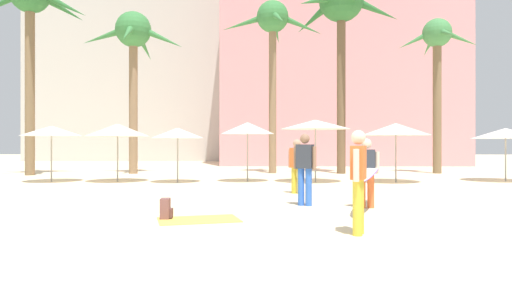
% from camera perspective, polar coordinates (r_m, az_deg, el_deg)
% --- Properties ---
extents(ground, '(120.00, 120.00, 0.00)m').
position_cam_1_polar(ground, '(6.76, -3.18, -12.94)').
color(ground, beige).
extents(hotel_pink, '(17.15, 9.15, 18.38)m').
position_cam_1_polar(hotel_pink, '(36.90, 9.86, 12.00)').
color(hotel_pink, pink).
rests_on(hotel_pink, ground).
extents(hotel_tower_gray, '(17.80, 8.62, 26.76)m').
position_cam_1_polar(hotel_tower_gray, '(47.69, -14.71, 14.41)').
color(hotel_tower_gray, '#BCB7AD').
rests_on(hotel_tower_gray, ground).
extents(palm_tree_far_left, '(5.37, 5.30, 8.97)m').
position_cam_1_polar(palm_tree_far_left, '(24.69, 2.11, 13.64)').
color(palm_tree_far_left, '#896B4C').
rests_on(palm_tree_far_left, ground).
extents(palm_tree_left, '(4.04, 4.05, 7.99)m').
position_cam_1_polar(palm_tree_left, '(25.98, 21.46, 10.53)').
color(palm_tree_left, brown).
rests_on(palm_tree_left, ground).
extents(palm_tree_center, '(5.57, 5.19, 9.79)m').
position_cam_1_polar(palm_tree_center, '(25.76, -26.12, 14.65)').
color(palm_tree_center, brown).
rests_on(palm_tree_center, ground).
extents(palm_tree_right, '(5.61, 6.09, 10.07)m').
position_cam_1_polar(palm_tree_right, '(24.98, 10.48, 15.93)').
color(palm_tree_right, brown).
rests_on(palm_tree_right, ground).
extents(palm_tree_far_right, '(5.40, 5.22, 8.29)m').
position_cam_1_polar(palm_tree_far_right, '(24.97, -14.88, 12.02)').
color(palm_tree_far_right, '#896B4C').
rests_on(palm_tree_far_right, ground).
extents(cafe_umbrella_0, '(2.68, 2.68, 2.34)m').
position_cam_1_polar(cafe_umbrella_0, '(19.04, 16.87, 1.76)').
color(cafe_umbrella_0, gray).
rests_on(cafe_umbrella_0, ground).
extents(cafe_umbrella_1, '(2.15, 2.15, 2.39)m').
position_cam_1_polar(cafe_umbrella_1, '(18.56, -1.06, 1.96)').
color(cafe_umbrella_1, gray).
rests_on(cafe_umbrella_1, ground).
extents(cafe_umbrella_2, '(2.54, 2.54, 2.33)m').
position_cam_1_polar(cafe_umbrella_2, '(19.32, -16.71, 1.66)').
color(cafe_umbrella_2, gray).
rests_on(cafe_umbrella_2, ground).
extents(cafe_umbrella_3, '(2.76, 2.76, 2.48)m').
position_cam_1_polar(cafe_umbrella_3, '(18.46, 7.34, 2.41)').
color(cafe_umbrella_3, gray).
rests_on(cafe_umbrella_3, ground).
extents(cafe_umbrella_4, '(2.61, 2.61, 2.16)m').
position_cam_1_polar(cafe_umbrella_4, '(21.28, 28.44, 1.17)').
color(cafe_umbrella_4, gray).
rests_on(cafe_umbrella_4, ground).
extents(cafe_umbrella_5, '(2.36, 2.36, 2.24)m').
position_cam_1_polar(cafe_umbrella_5, '(20.16, -23.94, 1.49)').
color(cafe_umbrella_5, gray).
rests_on(cafe_umbrella_5, ground).
extents(cafe_umbrella_6, '(2.05, 2.05, 2.15)m').
position_cam_1_polar(cafe_umbrella_6, '(18.40, -9.65, 1.35)').
color(cafe_umbrella_6, gray).
rests_on(cafe_umbrella_6, ground).
extents(beach_towel, '(1.80, 1.40, 0.01)m').
position_cam_1_polar(beach_towel, '(9.37, -7.08, -9.25)').
color(beach_towel, '#F4CC4C').
rests_on(beach_towel, ground).
extents(backpack, '(0.26, 0.31, 0.42)m').
position_cam_1_polar(backpack, '(9.54, -11.08, -7.90)').
color(backpack, brown).
rests_on(backpack, ground).
extents(person_mid_right, '(1.39, 3.08, 1.64)m').
position_cam_1_polar(person_mid_right, '(11.11, 13.64, -3.17)').
color(person_mid_right, orange).
rests_on(person_mid_right, ground).
extents(person_near_right, '(0.54, 0.44, 1.66)m').
position_cam_1_polar(person_near_right, '(14.14, 5.06, -2.46)').
color(person_near_right, gold).
rests_on(person_near_right, ground).
extents(person_far_left, '(0.57, 0.39, 1.76)m').
position_cam_1_polar(person_far_left, '(11.37, 6.05, -2.74)').
color(person_far_left, blue).
rests_on(person_far_left, ground).
extents(person_mid_center, '(0.34, 0.60, 1.75)m').
position_cam_1_polar(person_mid_center, '(7.91, 12.52, -4.02)').
color(person_mid_center, gold).
rests_on(person_mid_center, ground).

